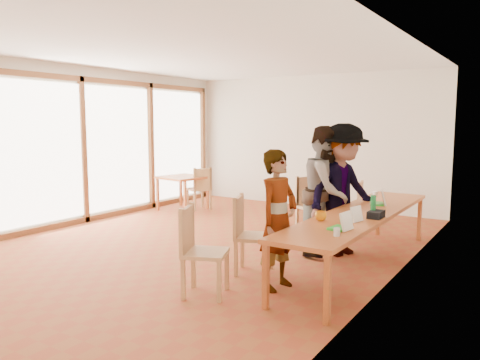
% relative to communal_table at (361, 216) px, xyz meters
% --- Properties ---
extents(ground, '(8.00, 8.00, 0.00)m').
position_rel_communal_table_xyz_m(ground, '(-2.50, -0.12, -0.70)').
color(ground, brown).
rests_on(ground, ground).
extents(wall_back, '(6.00, 0.10, 3.00)m').
position_rel_communal_table_xyz_m(wall_back, '(-2.50, 3.88, 0.80)').
color(wall_back, silver).
rests_on(wall_back, ground).
extents(wall_right, '(0.10, 8.00, 3.00)m').
position_rel_communal_table_xyz_m(wall_right, '(0.50, -0.12, 0.80)').
color(wall_right, silver).
rests_on(wall_right, ground).
extents(window_wall, '(0.10, 8.00, 3.00)m').
position_rel_communal_table_xyz_m(window_wall, '(-5.46, -0.12, 0.80)').
color(window_wall, white).
rests_on(window_wall, ground).
extents(ceiling, '(6.00, 8.00, 0.04)m').
position_rel_communal_table_xyz_m(ceiling, '(-2.50, -0.12, 2.32)').
color(ceiling, white).
rests_on(ceiling, wall_back).
extents(communal_table, '(0.80, 4.00, 0.75)m').
position_rel_communal_table_xyz_m(communal_table, '(0.00, 0.00, 0.00)').
color(communal_table, '#C5622B').
rests_on(communal_table, ground).
extents(side_table, '(0.90, 0.90, 0.75)m').
position_rel_communal_table_xyz_m(side_table, '(-4.70, 1.92, -0.03)').
color(side_table, '#C5622B').
rests_on(side_table, ground).
extents(chair_near, '(0.62, 0.62, 0.54)m').
position_rel_communal_table_xyz_m(chair_near, '(-1.22, -1.99, -0.08)').
color(chair_near, tan).
rests_on(chair_near, ground).
extents(chair_mid, '(0.60, 0.60, 0.53)m').
position_rel_communal_table_xyz_m(chair_mid, '(-1.16, -1.03, -0.09)').
color(chair_mid, tan).
rests_on(chair_mid, ground).
extents(chair_far, '(0.62, 0.62, 0.53)m').
position_rel_communal_table_xyz_m(chair_far, '(-1.39, 1.41, -0.09)').
color(chair_far, tan).
rests_on(chair_far, ground).
extents(chair_empty, '(0.43, 0.43, 0.44)m').
position_rel_communal_table_xyz_m(chair_empty, '(-0.79, 2.56, -0.19)').
color(chair_empty, tan).
rests_on(chair_empty, ground).
extents(chair_spare, '(0.59, 0.59, 0.50)m').
position_rel_communal_table_xyz_m(chair_spare, '(-4.35, 2.13, -0.12)').
color(chair_spare, tan).
rests_on(chair_spare, ground).
extents(person_near, '(0.46, 0.64, 1.63)m').
position_rel_communal_table_xyz_m(person_near, '(-0.54, -1.30, 0.11)').
color(person_near, gray).
rests_on(person_near, ground).
extents(person_mid, '(0.80, 0.98, 1.89)m').
position_rel_communal_table_xyz_m(person_mid, '(-0.65, 0.36, 0.24)').
color(person_mid, gray).
rests_on(person_mid, ground).
extents(person_far, '(1.12, 1.42, 1.92)m').
position_rel_communal_table_xyz_m(person_far, '(-0.44, 0.46, 0.26)').
color(person_far, gray).
rests_on(person_far, ground).
extents(laptop_near, '(0.24, 0.27, 0.21)m').
position_rel_communal_table_xyz_m(laptop_near, '(0.17, -1.12, 0.10)').
color(laptop_near, green).
rests_on(laptop_near, communal_table).
extents(laptop_mid, '(0.24, 0.26, 0.19)m').
position_rel_communal_table_xyz_m(laptop_mid, '(0.11, -0.61, 0.10)').
color(laptop_mid, green).
rests_on(laptop_mid, communal_table).
extents(laptop_far, '(0.29, 0.31, 0.22)m').
position_rel_communal_table_xyz_m(laptop_far, '(0.04, 0.70, 0.11)').
color(laptop_far, green).
rests_on(laptop_far, communal_table).
extents(yellow_mug, '(0.15, 0.15, 0.11)m').
position_rel_communal_table_xyz_m(yellow_mug, '(-0.23, -0.80, 0.10)').
color(yellow_mug, orange).
rests_on(yellow_mug, communal_table).
extents(green_bottle, '(0.07, 0.07, 0.28)m').
position_rel_communal_table_xyz_m(green_bottle, '(0.23, -0.23, 0.19)').
color(green_bottle, '#15662D').
rests_on(green_bottle, communal_table).
extents(clear_glass, '(0.07, 0.07, 0.09)m').
position_rel_communal_table_xyz_m(clear_glass, '(0.22, -1.43, 0.09)').
color(clear_glass, silver).
rests_on(clear_glass, communal_table).
extents(condiment_cup, '(0.08, 0.08, 0.06)m').
position_rel_communal_table_xyz_m(condiment_cup, '(-0.29, 1.55, 0.08)').
color(condiment_cup, white).
rests_on(condiment_cup, communal_table).
extents(pink_phone, '(0.05, 0.10, 0.01)m').
position_rel_communal_table_xyz_m(pink_phone, '(-0.22, 1.24, 0.05)').
color(pink_phone, '#D7385C').
rests_on(pink_phone, communal_table).
extents(black_pouch, '(0.16, 0.26, 0.09)m').
position_rel_communal_table_xyz_m(black_pouch, '(0.28, -0.27, 0.09)').
color(black_pouch, black).
rests_on(black_pouch, communal_table).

